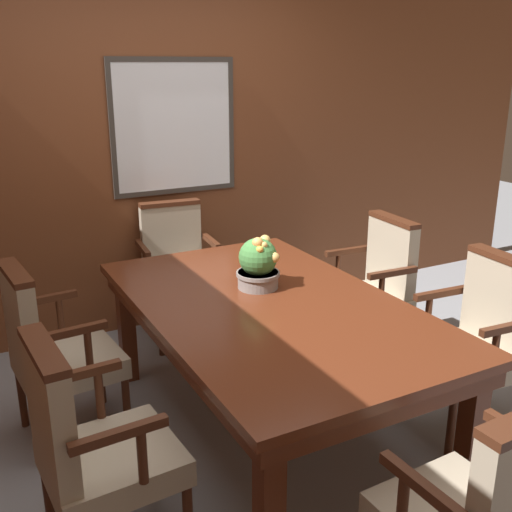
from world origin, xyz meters
The scene contains 9 objects.
ground_plane centered at (0.00, 0.00, 0.00)m, with size 14.00×14.00×0.00m, color gray.
wall_back centered at (0.00, 1.75, 1.23)m, with size 7.20×0.08×2.45m.
dining_table centered at (0.09, 0.09, 0.65)m, with size 1.20×1.98×0.74m.
chair_head_far centered at (0.11, 1.46, 0.51)m, with size 0.55×0.54×0.95m.
chair_left_far centered at (-0.90, 0.55, 0.51)m, with size 0.53×0.54×0.95m.
chair_left_near centered at (-0.92, -0.34, 0.51)m, with size 0.52×0.54×0.95m.
chair_right_far centered at (1.08, 0.50, 0.51)m, with size 0.52×0.53×0.95m.
chair_right_near centered at (1.06, -0.36, 0.51)m, with size 0.53×0.54×0.95m.
potted_plant centered at (0.14, 0.30, 0.87)m, with size 0.23×0.23×0.29m.
Camera 1 is at (-1.27, -2.32, 1.87)m, focal length 42.00 mm.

